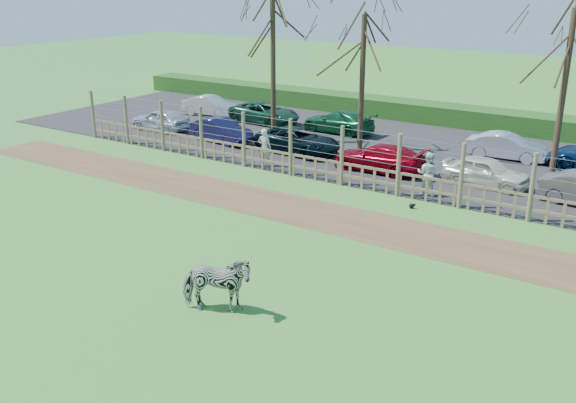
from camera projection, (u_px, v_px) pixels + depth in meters
The scene contains 21 objects.
ground at pixel (218, 251), 20.21m from camera, with size 120.00×120.00×0.00m, color #4F9D47.
dirt_strip at pixel (295, 209), 23.75m from camera, with size 34.00×2.80×0.01m, color brown.
asphalt at pixel (405, 151), 31.62m from camera, with size 44.00×13.00×0.04m, color #232326.
hedge at pixel (455, 116), 36.95m from camera, with size 46.00×2.00×1.10m, color #1E4716.
fence at pixel (342, 166), 26.24m from camera, with size 30.16×0.16×2.50m.
tree_left at pixel (273, 31), 31.55m from camera, with size 4.80×4.80×7.88m.
tree_mid at pixel (363, 50), 30.25m from camera, with size 4.80×4.80×6.83m.
tree_right at pixel (569, 53), 25.84m from camera, with size 4.80×4.80×7.35m.
zebra at pixel (216, 285), 16.27m from camera, with size 0.85×1.86×1.57m, color gray.
visitor_a at pixel (264, 147), 28.74m from camera, with size 0.63×0.41×1.72m, color beige.
visitor_b at pixel (428, 174), 24.93m from camera, with size 0.84×0.65×1.72m, color silver.
crow at pixel (412, 206), 23.84m from camera, with size 0.26×0.19×0.21m.
car_0 at pixel (161, 120), 35.54m from camera, with size 1.42×3.52×1.20m, color #B4B9C9.
car_1 at pixel (221, 130), 33.09m from camera, with size 1.27×3.64×1.20m, color #181742.
car_2 at pixel (298, 141), 30.99m from camera, with size 1.99×4.32×1.20m, color black.
car_3 at pixel (380, 158), 28.12m from camera, with size 1.68×4.13×1.20m, color maroon.
car_4 at pixel (486, 171), 26.16m from camera, with size 1.42×3.52×1.20m, color silver.
car_7 at pixel (211, 106), 39.22m from camera, with size 1.27×3.64×1.20m, color #B7B9BA.
car_8 at pixel (264, 113), 37.31m from camera, with size 1.99×4.32×1.20m, color #16422E.
car_9 at pixel (338, 122), 35.01m from camera, with size 1.68×4.13×1.20m, color #13532E.
car_11 at pixel (506, 146), 29.95m from camera, with size 1.27×3.64×1.20m, color #B2B6CA.
Camera 1 is at (12.06, -14.25, 8.20)m, focal length 40.00 mm.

